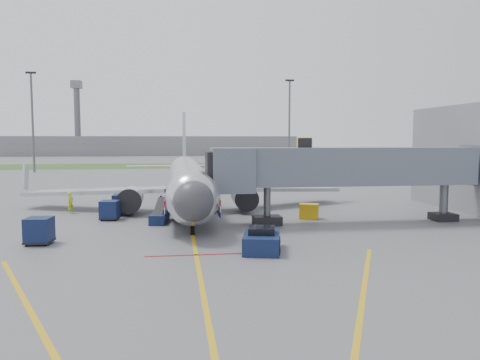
{
  "coord_description": "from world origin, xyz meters",
  "views": [
    {
      "loc": [
        -1.13,
        -30.98,
        6.77
      ],
      "look_at": [
        4.45,
        9.43,
        3.2
      ],
      "focal_mm": 35.0,
      "sensor_mm": 36.0,
      "label": 1
    }
  ],
  "objects": [
    {
      "name": "grass_strip",
      "position": [
        0.0,
        90.0,
        0.01
      ],
      "size": [
        300.0,
        25.0,
        0.01
      ],
      "primitive_type": "cube",
      "color": "#2D4C1E",
      "rests_on": "ground"
    },
    {
      "name": "apron_markings",
      "position": [
        0.0,
        -7.4,
        0.0
      ],
      "size": [
        21.52,
        50.0,
        0.01
      ],
      "color": "gold",
      "rests_on": "ground"
    },
    {
      "name": "baggage_cart_c",
      "position": [
        -5.91,
        11.71,
        0.93
      ],
      "size": [
        1.73,
        1.73,
        1.82
      ],
      "color": "#0C1B39",
      "rests_on": "ground"
    },
    {
      "name": "distant_terminal",
      "position": [
        -10.0,
        170.0,
        4.0
      ],
      "size": [
        120.0,
        14.0,
        8.0
      ],
      "primitive_type": "cube",
      "color": "slate",
      "rests_on": "ground"
    },
    {
      "name": "belt_loader",
      "position": [
        -2.5,
        7.24,
        0.46
      ],
      "size": [
        1.6,
        3.86,
        1.84
      ],
      "color": "#0C1B39",
      "rests_on": "ground"
    },
    {
      "name": "ramp_worker",
      "position": [
        -10.72,
        13.19,
        0.97
      ],
      "size": [
        0.72,
        0.84,
        1.94
      ],
      "primitive_type": "imported",
      "rotation": [
        0.0,
        0.0,
        1.13
      ],
      "color": "#B8D218",
      "rests_on": "ground"
    },
    {
      "name": "ground_power_cart",
      "position": [
        10.13,
        7.39,
        0.62
      ],
      "size": [
        1.85,
        1.54,
        1.27
      ],
      "color": "gold",
      "rests_on": "ground"
    },
    {
      "name": "light_mast_right",
      "position": [
        25.0,
        75.0,
        10.78
      ],
      "size": [
        2.0,
        0.44,
        20.4
      ],
      "color": "#595B60",
      "rests_on": "ground"
    },
    {
      "name": "baggage_cart_b",
      "position": [
        -6.68,
        9.05,
        0.83
      ],
      "size": [
        1.68,
        1.68,
        1.62
      ],
      "color": "#0C1B39",
      "rests_on": "ground"
    },
    {
      "name": "light_mast_left",
      "position": [
        -30.0,
        70.0,
        10.78
      ],
      "size": [
        2.0,
        0.44,
        20.4
      ],
      "color": "#595B60",
      "rests_on": "ground"
    },
    {
      "name": "control_tower",
      "position": [
        -40.0,
        165.0,
        17.33
      ],
      "size": [
        4.0,
        4.0,
        30.0
      ],
      "color": "#595B60",
      "rests_on": "ground"
    },
    {
      "name": "ground",
      "position": [
        0.0,
        0.0,
        0.0
      ],
      "size": [
        400.0,
        400.0,
        0.0
      ],
      "primitive_type": "plane",
      "color": "#565659",
      "rests_on": "ground"
    },
    {
      "name": "airliner",
      "position": [
        0.0,
        15.25,
        2.65
      ],
      "size": [
        32.1,
        35.67,
        10.25
      ],
      "color": "silver",
      "rests_on": "ground"
    },
    {
      "name": "baggage_cart_a",
      "position": [
        -9.92,
        0.27,
        0.88
      ],
      "size": [
        1.73,
        1.73,
        1.73
      ],
      "color": "#0C1B39",
      "rests_on": "ground"
    },
    {
      "name": "jet_bridge",
      "position": [
        12.86,
        5.0,
        4.47
      ],
      "size": [
        25.3,
        4.0,
        6.9
      ],
      "color": "slate",
      "rests_on": "ground"
    },
    {
      "name": "pushback_tug",
      "position": [
        4.0,
        -3.5,
        0.61
      ],
      "size": [
        2.88,
        3.91,
        1.46
      ],
      "color": "#0C1B39",
      "rests_on": "ground"
    }
  ]
}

